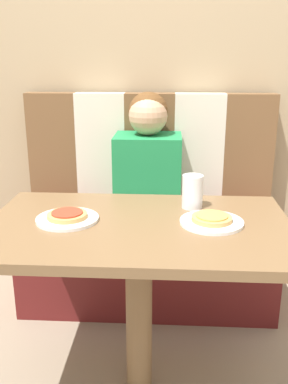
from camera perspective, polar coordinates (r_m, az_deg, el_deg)
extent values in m
cube|color=tan|center=(2.35, 0.94, 18.34)|extent=(7.00, 0.05, 2.60)
cube|color=#5B1919|center=(2.30, 0.48, -9.03)|extent=(1.30, 0.47, 0.47)
cube|color=brown|center=(2.38, -11.91, 5.40)|extent=(0.26, 0.10, 0.62)
cube|color=beige|center=(2.33, -5.68, 5.41)|extent=(0.26, 0.10, 0.62)
cube|color=brown|center=(2.30, 0.76, 5.35)|extent=(0.26, 0.10, 0.62)
cube|color=beige|center=(2.30, 7.27, 5.23)|extent=(0.26, 0.10, 0.62)
cube|color=brown|center=(2.33, 13.67, 5.04)|extent=(0.26, 0.10, 0.62)
cube|color=brown|center=(1.53, -0.72, -4.81)|extent=(1.09, 0.67, 0.03)
cylinder|color=brown|center=(1.69, -0.68, -15.91)|extent=(0.10, 0.10, 0.67)
cube|color=#1E8447|center=(2.14, 0.52, 1.88)|extent=(0.33, 0.25, 0.43)
sphere|color=tan|center=(2.08, 0.54, 10.13)|extent=(0.19, 0.19, 0.19)
sphere|color=brown|center=(2.10, 0.57, 10.66)|extent=(0.19, 0.19, 0.19)
cylinder|color=white|center=(1.57, -10.18, -3.56)|extent=(0.23, 0.23, 0.01)
cylinder|color=white|center=(1.53, 9.00, -3.98)|extent=(0.23, 0.23, 0.01)
cylinder|color=tan|center=(1.56, -10.20, -3.09)|extent=(0.14, 0.14, 0.02)
cylinder|color=#B73823|center=(1.56, -10.22, -2.72)|extent=(0.11, 0.11, 0.01)
cylinder|color=tan|center=(1.53, 9.03, -3.50)|extent=(0.14, 0.14, 0.02)
cylinder|color=gold|center=(1.53, 9.05, -3.13)|extent=(0.11, 0.11, 0.01)
cylinder|color=silver|center=(1.67, 6.48, 0.05)|extent=(0.08, 0.08, 0.13)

